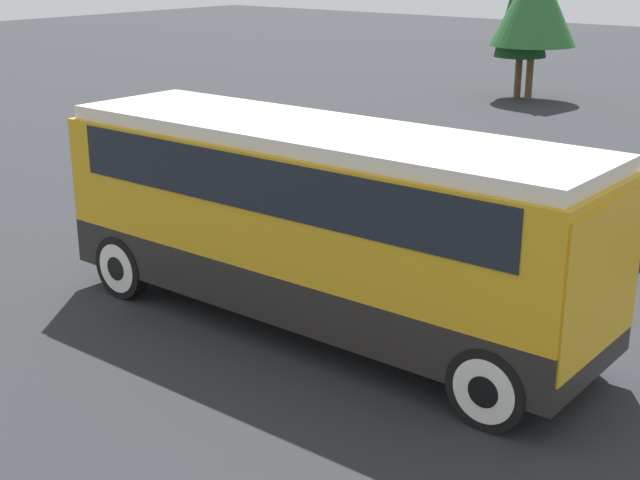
% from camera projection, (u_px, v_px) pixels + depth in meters
% --- Properties ---
extents(ground_plane, '(120.00, 120.00, 0.00)m').
position_uv_depth(ground_plane, '(320.00, 326.00, 14.50)').
color(ground_plane, '#26282B').
extents(tour_bus, '(9.18, 2.63, 3.28)m').
position_uv_depth(tour_bus, '(325.00, 211.00, 13.82)').
color(tour_bus, black).
rests_on(tour_bus, ground_plane).
extents(parked_car_mid, '(4.03, 1.81, 1.36)m').
position_uv_depth(parked_car_mid, '(420.00, 157.00, 23.15)').
color(parked_car_mid, maroon).
rests_on(parked_car_mid, ground_plane).
extents(tree_right, '(3.40, 3.40, 5.60)m').
position_uv_depth(tree_right, '(535.00, 1.00, 34.86)').
color(tree_right, brown).
rests_on(tree_right, ground_plane).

